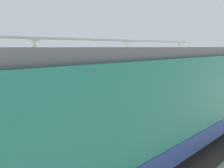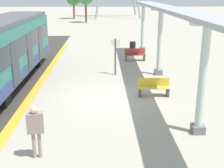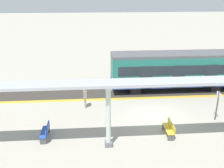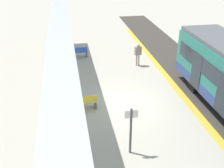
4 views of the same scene
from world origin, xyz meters
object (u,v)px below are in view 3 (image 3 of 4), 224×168
Objects in this scene: passenger_waiting_near_edge at (85,95)px; train_near_carriage at (174,71)px; bench_mid_platform at (46,132)px; platform_info_sign at (218,103)px; bench_far_end at (169,129)px; canopy_pillar_second at (108,116)px.

train_near_carriage is at bearing 112.01° from passenger_waiting_near_edge.
bench_mid_platform is at bearing -29.36° from passenger_waiting_near_edge.
bench_mid_platform is 11.83m from platform_info_sign.
bench_far_end is 0.89× the size of passenger_waiting_near_edge.
canopy_pillar_second is at bearing -37.34° from train_near_carriage.
passenger_waiting_near_edge reaches higher than bench_mid_platform.
bench_mid_platform is 7.84m from bench_far_end.
canopy_pillar_second is 5.66m from passenger_waiting_near_edge.
platform_info_sign is at bearing 97.10° from bench_mid_platform.
train_near_carriage is 5.23× the size of platform_info_sign.
canopy_pillar_second is at bearing 73.24° from bench_mid_platform.
canopy_pillar_second reaches higher than bench_far_end.
train_near_carriage is at bearing 125.61° from bench_mid_platform.
platform_info_sign is (6.03, 1.25, -0.50)m from train_near_carriage.
passenger_waiting_near_edge is at bearing -106.48° from platform_info_sign.
train_near_carriage is 10.88m from canopy_pillar_second.
bench_mid_platform is 1.00× the size of bench_far_end.
platform_info_sign is at bearing 73.52° from passenger_waiting_near_edge.
passenger_waiting_near_edge is at bearing 150.64° from bench_mid_platform.
bench_far_end is (-0.93, 3.97, -1.54)m from canopy_pillar_second.
train_near_carriage is 6.84× the size of passenger_waiting_near_edge.
bench_far_end is at bearing 88.31° from bench_mid_platform.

